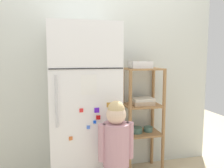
{
  "coord_description": "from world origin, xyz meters",
  "views": [
    {
      "loc": [
        -0.51,
        -2.17,
        1.29
      ],
      "look_at": [
        0.02,
        0.02,
        1.02
      ],
      "focal_mm": 36.46,
      "sensor_mm": 36.0,
      "label": 1
    }
  ],
  "objects_px": {
    "child_standing": "(116,144)",
    "fruit_bin": "(139,65)",
    "refrigerator": "(84,107)",
    "pantry_shelf_unit": "(142,111)"
  },
  "relations": [
    {
      "from": "pantry_shelf_unit",
      "to": "fruit_bin",
      "type": "relative_size",
      "value": 5.12
    },
    {
      "from": "child_standing",
      "to": "fruit_bin",
      "type": "xyz_separation_m",
      "value": [
        0.4,
        0.54,
        0.63
      ]
    },
    {
      "from": "pantry_shelf_unit",
      "to": "fruit_bin",
      "type": "distance_m",
      "value": 0.51
    },
    {
      "from": "fruit_bin",
      "to": "pantry_shelf_unit",
      "type": "bearing_deg",
      "value": 14.53
    },
    {
      "from": "fruit_bin",
      "to": "refrigerator",
      "type": "bearing_deg",
      "value": -169.83
    },
    {
      "from": "child_standing",
      "to": "fruit_bin",
      "type": "bearing_deg",
      "value": 53.78
    },
    {
      "from": "refrigerator",
      "to": "fruit_bin",
      "type": "distance_m",
      "value": 0.74
    },
    {
      "from": "fruit_bin",
      "to": "child_standing",
      "type": "bearing_deg",
      "value": -126.22
    },
    {
      "from": "refrigerator",
      "to": "fruit_bin",
      "type": "xyz_separation_m",
      "value": [
        0.61,
        0.11,
        0.4
      ]
    },
    {
      "from": "refrigerator",
      "to": "child_standing",
      "type": "relative_size",
      "value": 1.7
    }
  ]
}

